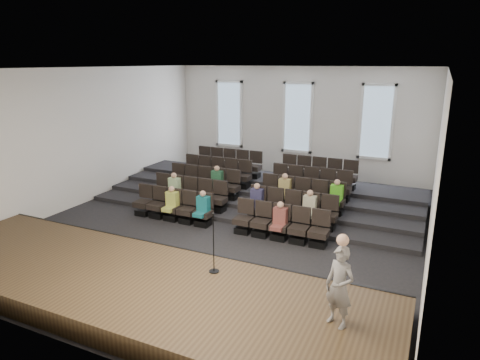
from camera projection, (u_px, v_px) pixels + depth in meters
name	position (u px, v px, depth m)	size (l,w,h in m)	color
ground	(231.00, 223.00, 14.25)	(14.00, 14.00, 0.00)	black
ceiling	(230.00, 68.00, 12.91)	(12.00, 14.00, 0.02)	white
wall_back	(298.00, 122.00, 19.71)	(12.00, 0.04, 5.00)	silver
wall_front	(53.00, 222.00, 7.46)	(12.00, 0.04, 5.00)	silver
wall_left	(87.00, 136.00, 16.04)	(0.04, 14.00, 5.00)	silver
wall_right	(438.00, 169.00, 11.13)	(0.04, 14.00, 5.00)	silver
stage	(132.00, 286.00, 9.73)	(11.80, 3.60, 0.50)	#43311C
stage_lip	(175.00, 256.00, 11.28)	(11.80, 0.06, 0.52)	black
risers	(266.00, 192.00, 16.97)	(11.80, 4.80, 0.60)	black
seating_rows	(250.00, 191.00, 15.42)	(6.80, 4.70, 1.67)	black
windows	(297.00, 118.00, 19.60)	(8.44, 0.10, 3.24)	white
audience	(246.00, 197.00, 14.28)	(6.05, 2.64, 1.10)	#B2BC4B
speaker	(340.00, 287.00, 7.70)	(0.57, 0.37, 1.55)	slate
mic_stand	(214.00, 255.00, 9.78)	(0.24, 0.24, 1.45)	black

